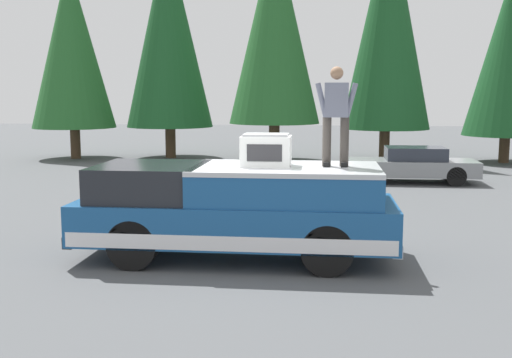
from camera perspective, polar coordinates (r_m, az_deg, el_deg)
name	(u,v)px	position (r m, az deg, el deg)	size (l,w,h in m)	color
ground_plane	(248,260)	(10.74, -0.77, -7.58)	(90.00, 90.00, 0.00)	#4C4F51
pickup_truck	(236,210)	(10.64, -1.87, -2.89)	(2.01, 5.54, 1.65)	navy
compressor_unit	(266,150)	(10.41, 0.97, 2.72)	(0.65, 0.84, 0.56)	silver
person_on_truck_bed	(336,114)	(10.44, 7.53, 6.11)	(0.29, 0.72, 1.69)	#423D38
parked_car_grey	(412,165)	(20.45, 14.47, 1.30)	(1.64, 4.10, 1.16)	gray
conifer_far_left	(510,52)	(27.49, 22.71, 10.93)	(3.52, 3.52, 8.01)	#4C3826
conifer_left	(388,21)	(26.88, 12.28, 14.28)	(3.73, 3.73, 10.43)	#4C3826
conifer_center_left	(275,27)	(26.29, 1.76, 14.10)	(3.85, 3.85, 9.74)	#4C3826
conifer_center_right	(168,31)	(27.77, -8.23, 13.58)	(3.83, 3.83, 9.84)	#4C3826
conifer_right	(71,46)	(28.28, -16.93, 11.84)	(3.63, 3.63, 8.50)	#4C3826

